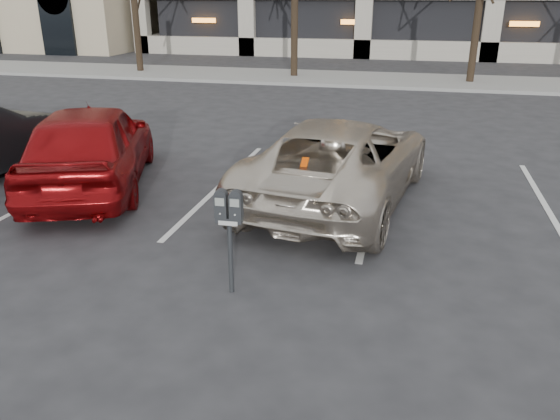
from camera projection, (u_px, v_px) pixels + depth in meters
The scene contains 6 objects.
ground at pixel (261, 244), 7.67m from camera, with size 140.00×140.00×0.00m, color #28282B.
sidewalk at pixel (366, 79), 22.11m from camera, with size 80.00×4.00×0.12m, color gray.
stall_lines at pixel (221, 185), 10.06m from camera, with size 16.90×5.20×0.00m.
parking_meter at pixel (229, 217), 6.09m from camera, with size 0.33×0.14×1.25m.
suv_silver at pixel (340, 160), 9.09m from camera, with size 3.03×5.31×1.40m.
car_red at pixel (91, 145), 9.68m from camera, with size 1.83×4.55×1.55m, color maroon.
Camera 1 is at (1.90, -6.70, 3.27)m, focal length 35.00 mm.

